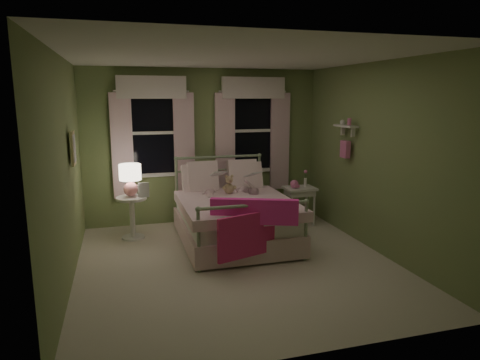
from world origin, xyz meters
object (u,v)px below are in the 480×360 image
object	(u,v)px
bed	(234,216)
teddy_bear	(229,186)
child_right	(244,174)
nightstand_right	(300,193)
child_left	(209,176)
table_lamp	(130,177)
nightstand_left	(132,212)

from	to	relation	value
bed	teddy_bear	distance (m)	0.49
child_right	nightstand_right	world-z (taller)	child_right
bed	nightstand_right	distance (m)	1.38
teddy_bear	child_right	bearing A→B (deg)	29.50
child_left	table_lamp	world-z (taller)	child_left
child_right	nightstand_left	world-z (taller)	child_right
child_left	nightstand_left	world-z (taller)	child_left
child_left	teddy_bear	distance (m)	0.35
child_left	table_lamp	distance (m)	1.18
table_lamp	nightstand_right	size ratio (longest dim) A/B	0.76
child_right	teddy_bear	bearing A→B (deg)	17.21
child_right	nightstand_left	xyz separation A→B (m)	(-1.73, 0.12, -0.51)
bed	child_right	xyz separation A→B (m)	(0.28, 0.42, 0.54)
teddy_bear	child_left	bearing A→B (deg)	150.50
nightstand_left	nightstand_right	xyz separation A→B (m)	(2.73, -0.04, 0.13)
teddy_bear	table_lamp	bearing A→B (deg)	169.01
teddy_bear	nightstand_right	bearing A→B (deg)	10.49
bed	table_lamp	distance (m)	1.65
child_left	teddy_bear	xyz separation A→B (m)	(0.28, -0.16, -0.14)
bed	child_right	distance (m)	0.74
nightstand_left	nightstand_right	bearing A→B (deg)	-0.94
bed	child_right	bearing A→B (deg)	56.40
nightstand_left	child_right	bearing A→B (deg)	-4.07
teddy_bear	table_lamp	size ratio (longest dim) A/B	0.61
bed	teddy_bear	xyz separation A→B (m)	(0.00, 0.26, 0.41)
bed	child_left	distance (m)	0.74
bed	nightstand_left	bearing A→B (deg)	159.40
bed	teddy_bear	world-z (taller)	bed
child_right	table_lamp	distance (m)	1.73
bed	child_left	size ratio (longest dim) A/B	2.84
bed	child_left	world-z (taller)	child_left
child_left	child_right	bearing A→B (deg)	-169.21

